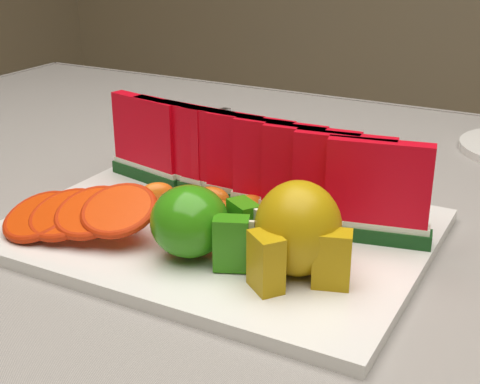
{
  "coord_description": "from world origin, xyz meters",
  "views": [
    {
      "loc": [
        0.3,
        -0.59,
        1.05
      ],
      "look_at": [
        0.02,
        -0.07,
        0.81
      ],
      "focal_mm": 50.0,
      "sensor_mm": 36.0,
      "label": 1
    }
  ],
  "objects_px": {
    "apple_cluster": "(198,223)",
    "fork": "(193,123)",
    "platter": "(220,231)",
    "pear_cluster": "(298,232)"
  },
  "relations": [
    {
      "from": "apple_cluster",
      "to": "fork",
      "type": "bearing_deg",
      "value": 122.57
    },
    {
      "from": "platter",
      "to": "apple_cluster",
      "type": "relative_size",
      "value": 3.95
    },
    {
      "from": "platter",
      "to": "pear_cluster",
      "type": "bearing_deg",
      "value": -26.12
    },
    {
      "from": "pear_cluster",
      "to": "apple_cluster",
      "type": "bearing_deg",
      "value": -170.74
    },
    {
      "from": "platter",
      "to": "pear_cluster",
      "type": "distance_m",
      "value": 0.13
    },
    {
      "from": "pear_cluster",
      "to": "platter",
      "type": "bearing_deg",
      "value": 153.88
    },
    {
      "from": "apple_cluster",
      "to": "platter",
      "type": "bearing_deg",
      "value": 103.92
    },
    {
      "from": "fork",
      "to": "pear_cluster",
      "type": "bearing_deg",
      "value": -47.89
    },
    {
      "from": "pear_cluster",
      "to": "fork",
      "type": "height_order",
      "value": "pear_cluster"
    },
    {
      "from": "apple_cluster",
      "to": "fork",
      "type": "distance_m",
      "value": 0.46
    }
  ]
}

